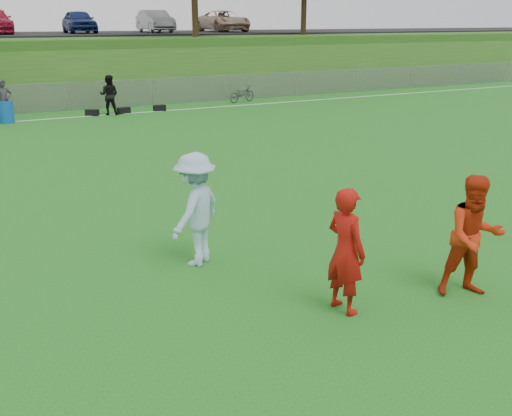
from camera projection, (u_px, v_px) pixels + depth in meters
ground at (286, 284)px, 8.94m from camera, size 120.00×120.00×0.00m
sideline_far at (77, 117)px, 24.19m from camera, size 60.00×0.10×0.01m
fence at (67, 96)px, 25.68m from camera, size 58.00×0.06×1.30m
berm at (35, 62)px, 34.74m from camera, size 120.00×18.00×3.00m
parking_lot at (28, 34)px, 35.95m from camera, size 120.00×12.00×0.10m
car_row at (8, 21)px, 34.36m from camera, size 32.04×5.18×1.44m
gear_bags at (95, 112)px, 24.58m from camera, size 7.51×0.53×0.26m
player_red_left at (346, 251)px, 7.88m from camera, size 0.54×0.73×1.82m
player_red_center at (474, 237)px, 8.35m from camera, size 1.09×0.98×1.85m
player_blue at (196, 210)px, 9.44m from camera, size 1.41×1.33×1.91m
recycling_bin at (6, 112)px, 22.77m from camera, size 0.73×0.73×0.85m
bicycle at (242, 94)px, 28.44m from camera, size 1.67×0.99×0.83m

